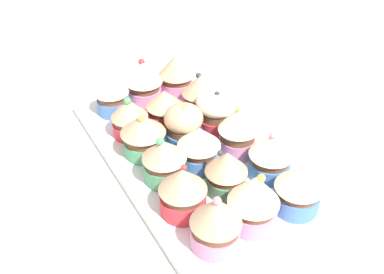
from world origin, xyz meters
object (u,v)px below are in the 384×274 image
at_px(cupcake_9, 183,126).
at_px(cupcake_14, 164,160).
at_px(cupcake_5, 176,73).
at_px(cupcake_13, 183,190).
at_px(cupcake_2, 238,129).
at_px(cupcake_4, 200,93).
at_px(cupcake_6, 254,200).
at_px(cupcake_7, 225,172).
at_px(cupcake_0, 299,187).
at_px(cupcake_12, 216,222).
at_px(cupcake_3, 217,110).
at_px(cupcake_15, 143,134).
at_px(cupcake_8, 199,147).
at_px(cupcake_11, 142,81).
at_px(cupcake_16, 129,116).
at_px(cupcake_10, 167,106).
at_px(baking_tray, 192,156).
at_px(cupcake_1, 271,154).
at_px(cupcake_17, 112,94).

bearing_deg(cupcake_9, cupcake_14, 133.69).
xyz_separation_m(cupcake_5, cupcake_13, (-0.26, 0.13, -0.00)).
xyz_separation_m(cupcake_2, cupcake_4, (0.12, -0.01, -0.01)).
bearing_deg(cupcake_5, cupcake_4, -175.99).
height_order(cupcake_9, cupcake_14, cupcake_9).
height_order(cupcake_6, cupcake_7, cupcake_6).
xyz_separation_m(cupcake_0, cupcake_12, (0.00, 0.12, 0.00)).
xyz_separation_m(cupcake_3, cupcake_15, (0.00, 0.13, -0.00)).
height_order(cupcake_8, cupcake_12, cupcake_12).
distance_m(cupcake_4, cupcake_14, 0.18).
height_order(cupcake_11, cupcake_16, cupcake_11).
relative_size(cupcake_5, cupcake_11, 0.94).
bearing_deg(cupcake_10, cupcake_15, 129.06).
bearing_deg(cupcake_13, cupcake_8, -43.51).
distance_m(baking_tray, cupcake_6, 0.17).
bearing_deg(cupcake_4, cupcake_6, 163.79).
bearing_deg(cupcake_6, cupcake_2, -26.84).
relative_size(cupcake_9, cupcake_10, 1.16).
relative_size(cupcake_12, cupcake_13, 1.08).
bearing_deg(cupcake_10, baking_tray, 177.51).
xyz_separation_m(cupcake_1, cupcake_2, (0.06, 0.01, 0.01)).
bearing_deg(cupcake_1, baking_tray, 36.86).
bearing_deg(cupcake_1, cupcake_14, 64.86).
bearing_deg(cupcake_8, baking_tray, -12.45).
bearing_deg(cupcake_15, baking_tray, -119.06).
height_order(cupcake_13, cupcake_16, cupcake_13).
height_order(cupcake_4, cupcake_6, cupcake_6).
relative_size(cupcake_4, cupcake_7, 1.07).
height_order(cupcake_4, cupcake_7, cupcake_4).
height_order(cupcake_4, cupcake_14, same).
distance_m(cupcake_14, cupcake_15, 0.07).
height_order(cupcake_0, cupcake_8, cupcake_0).
xyz_separation_m(cupcake_2, cupcake_8, (-0.00, 0.07, -0.01)).
distance_m(cupcake_4, cupcake_9, 0.10).
xyz_separation_m(cupcake_9, cupcake_13, (-0.12, 0.07, 0.00)).
relative_size(cupcake_6, cupcake_7, 1.21).
relative_size(cupcake_6, cupcake_15, 1.14).
bearing_deg(cupcake_10, cupcake_4, -86.70).
bearing_deg(cupcake_8, cupcake_0, -152.94).
relative_size(cupcake_1, cupcake_4, 1.00).
height_order(cupcake_1, cupcake_13, same).
bearing_deg(cupcake_5, cupcake_1, -178.13).
distance_m(baking_tray, cupcake_8, 0.05).
bearing_deg(cupcake_15, cupcake_6, -163.45).
bearing_deg(cupcake_15, cupcake_7, -154.59).
bearing_deg(cupcake_7, cupcake_15, 25.41).
xyz_separation_m(cupcake_0, cupcake_13, (0.07, 0.13, -0.00)).
bearing_deg(cupcake_17, cupcake_6, -170.01).
bearing_deg(cupcake_3, baking_tray, 116.77).
bearing_deg(cupcake_17, cupcake_12, 179.92).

